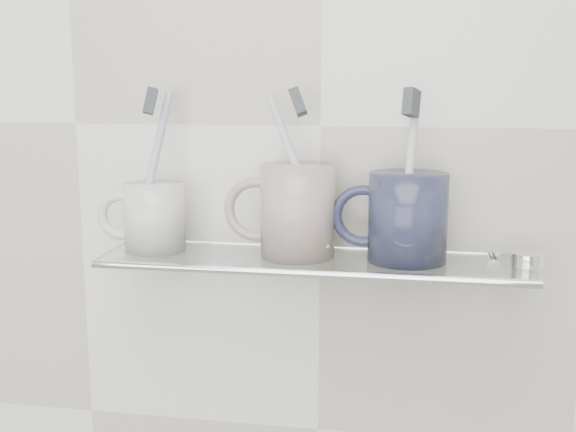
% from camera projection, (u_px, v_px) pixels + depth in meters
% --- Properties ---
extents(wall_back, '(2.50, 0.00, 2.50)m').
position_uv_depth(wall_back, '(321.00, 126.00, 0.88)').
color(wall_back, silver).
rests_on(wall_back, ground).
extents(shelf_glass, '(0.50, 0.12, 0.01)m').
position_uv_depth(shelf_glass, '(313.00, 261.00, 0.85)').
color(shelf_glass, silver).
rests_on(shelf_glass, wall_back).
extents(shelf_rail, '(0.50, 0.01, 0.01)m').
position_uv_depth(shelf_rail, '(306.00, 273.00, 0.79)').
color(shelf_rail, silver).
rests_on(shelf_rail, shelf_glass).
extents(bracket_left, '(0.02, 0.03, 0.02)m').
position_uv_depth(bracket_left, '(157.00, 253.00, 0.93)').
color(bracket_left, silver).
rests_on(bracket_left, wall_back).
extents(bracket_right, '(0.02, 0.03, 0.02)m').
position_uv_depth(bracket_right, '(492.00, 268.00, 0.86)').
color(bracket_right, silver).
rests_on(bracket_right, wall_back).
extents(mug_left, '(0.08, 0.08, 0.08)m').
position_uv_depth(mug_left, '(155.00, 217.00, 0.88)').
color(mug_left, silver).
rests_on(mug_left, shelf_glass).
extents(mug_left_handle, '(0.06, 0.01, 0.06)m').
position_uv_depth(mug_left_handle, '(121.00, 216.00, 0.89)').
color(mug_left_handle, silver).
rests_on(mug_left_handle, mug_left).
extents(toothbrush_left, '(0.05, 0.06, 0.19)m').
position_uv_depth(toothbrush_left, '(153.00, 168.00, 0.87)').
color(toothbrush_left, '#9BA9B7').
rests_on(toothbrush_left, mug_left).
extents(bristles_left, '(0.02, 0.03, 0.04)m').
position_uv_depth(bristles_left, '(150.00, 101.00, 0.85)').
color(bristles_left, '#33393E').
rests_on(bristles_left, toothbrush_left).
extents(mug_center, '(0.11, 0.11, 0.11)m').
position_uv_depth(mug_center, '(298.00, 211.00, 0.85)').
color(mug_center, silver).
rests_on(mug_center, shelf_glass).
extents(mug_center_handle, '(0.08, 0.01, 0.08)m').
position_uv_depth(mug_center_handle, '(256.00, 210.00, 0.85)').
color(mug_center_handle, silver).
rests_on(mug_center_handle, mug_center).
extents(toothbrush_center, '(0.08, 0.05, 0.18)m').
position_uv_depth(toothbrush_center, '(298.00, 172.00, 0.84)').
color(toothbrush_center, silver).
rests_on(toothbrush_center, mug_center).
extents(bristles_center, '(0.02, 0.03, 0.04)m').
position_uv_depth(bristles_center, '(298.00, 102.00, 0.82)').
color(bristles_center, '#33393E').
rests_on(bristles_center, toothbrush_center).
extents(mug_right, '(0.09, 0.09, 0.10)m').
position_uv_depth(mug_right, '(408.00, 217.00, 0.83)').
color(mug_right, '#181A34').
rests_on(mug_right, shelf_glass).
extents(mug_right_handle, '(0.07, 0.01, 0.07)m').
position_uv_depth(mug_right_handle, '(363.00, 216.00, 0.83)').
color(mug_right_handle, '#181A34').
rests_on(mug_right_handle, mug_right).
extents(toothbrush_right, '(0.02, 0.06, 0.19)m').
position_uv_depth(toothbrush_right, '(409.00, 174.00, 0.82)').
color(toothbrush_right, silver).
rests_on(toothbrush_right, mug_right).
extents(bristles_right, '(0.02, 0.03, 0.03)m').
position_uv_depth(bristles_right, '(411.00, 103.00, 0.80)').
color(bristles_right, '#33393E').
rests_on(bristles_right, toothbrush_right).
extents(chrome_cap, '(0.04, 0.04, 0.01)m').
position_uv_depth(chrome_cap, '(527.00, 259.00, 0.81)').
color(chrome_cap, silver).
rests_on(chrome_cap, shelf_glass).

